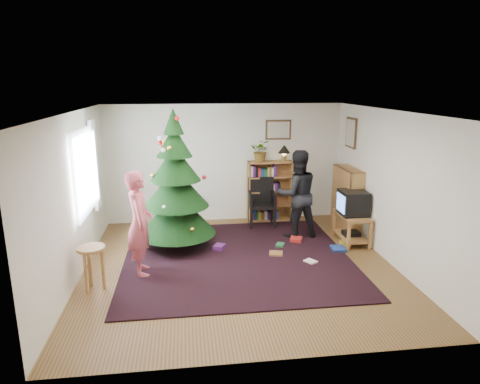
{
  "coord_description": "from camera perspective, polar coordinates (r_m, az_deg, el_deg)",
  "views": [
    {
      "loc": [
        -0.83,
        -6.45,
        2.92
      ],
      "look_at": [
        0.09,
        0.59,
        1.1
      ],
      "focal_mm": 32.0,
      "sensor_mm": 36.0,
      "label": 1
    }
  ],
  "objects": [
    {
      "name": "crt_tv",
      "position": [
        8.16,
        14.83,
        -1.38
      ],
      "size": [
        0.48,
        0.51,
        0.45
      ],
      "color": "black",
      "rests_on": "tv_stand"
    },
    {
      "name": "armchair",
      "position": [
        8.99,
        2.82,
        -1.03
      ],
      "size": [
        0.58,
        0.58,
        0.99
      ],
      "rotation": [
        0.0,
        0.0,
        -0.07
      ],
      "color": "black",
      "rests_on": "rug"
    },
    {
      "name": "floor",
      "position": [
        7.13,
        -0.07,
        -9.8
      ],
      "size": [
        5.0,
        5.0,
        0.0
      ],
      "primitive_type": "plane",
      "color": "brown",
      "rests_on": "ground"
    },
    {
      "name": "picture_right",
      "position": [
        8.9,
        14.59,
        7.66
      ],
      "size": [
        0.03,
        0.5,
        0.6
      ],
      "color": "#4C3319",
      "rests_on": "wall_right"
    },
    {
      "name": "curtain",
      "position": [
        8.04,
        -18.79,
        3.43
      ],
      "size": [
        0.06,
        0.35,
        1.6
      ],
      "primitive_type": "cube",
      "color": "white",
      "rests_on": "wall_left"
    },
    {
      "name": "potted_plant",
      "position": [
        9.04,
        2.81,
        5.53
      ],
      "size": [
        0.5,
        0.46,
        0.46
      ],
      "primitive_type": "imported",
      "rotation": [
        0.0,
        0.0,
        -0.26
      ],
      "color": "gray",
      "rests_on": "bookshelf_back"
    },
    {
      "name": "person_standing",
      "position": [
        6.76,
        -13.25,
        -4.09
      ],
      "size": [
        0.48,
        0.65,
        1.65
      ],
      "primitive_type": "imported",
      "rotation": [
        0.0,
        0.0,
        1.72
      ],
      "color": "#CA505F",
      "rests_on": "rug"
    },
    {
      "name": "wall_right",
      "position": [
        7.45,
        19.37,
        0.59
      ],
      "size": [
        0.02,
        5.0,
        2.5
      ],
      "primitive_type": "cube",
      "color": "silver",
      "rests_on": "floor"
    },
    {
      "name": "stool",
      "position": [
        6.52,
        -19.17,
        -8.16
      ],
      "size": [
        0.4,
        0.4,
        0.66
      ],
      "color": "#A87B3C",
      "rests_on": "floor"
    },
    {
      "name": "tv_stand",
      "position": [
        8.29,
        14.65,
        -4.39
      ],
      "size": [
        0.47,
        0.84,
        0.55
      ],
      "color": "#A87B3C",
      "rests_on": "floor"
    },
    {
      "name": "person_by_chair",
      "position": [
        8.23,
        7.59,
        -0.3
      ],
      "size": [
        0.89,
        0.73,
        1.71
      ],
      "primitive_type": "imported",
      "rotation": [
        0.0,
        0.0,
        3.25
      ],
      "color": "black",
      "rests_on": "rug"
    },
    {
      "name": "ceiling",
      "position": [
        6.52,
        -0.08,
        10.67
      ],
      "size": [
        5.0,
        5.0,
        0.0
      ],
      "primitive_type": "plane",
      "rotation": [
        3.14,
        0.0,
        0.0
      ],
      "color": "white",
      "rests_on": "wall_back"
    },
    {
      "name": "table_lamp",
      "position": [
        9.14,
        5.92,
        5.58
      ],
      "size": [
        0.26,
        0.26,
        0.35
      ],
      "color": "#A57F33",
      "rests_on": "bookshelf_back"
    },
    {
      "name": "wall_front",
      "position": [
        4.37,
        4.13,
        -8.16
      ],
      "size": [
        5.0,
        0.02,
        2.5
      ],
      "primitive_type": "cube",
      "color": "silver",
      "rests_on": "floor"
    },
    {
      "name": "wall_back",
      "position": [
        9.15,
        -2.07,
        3.84
      ],
      "size": [
        5.0,
        0.02,
        2.5
      ],
      "primitive_type": "cube",
      "color": "silver",
      "rests_on": "floor"
    },
    {
      "name": "picture_back",
      "position": [
        9.2,
        5.13,
        8.26
      ],
      "size": [
        0.55,
        0.03,
        0.42
      ],
      "color": "#4C3319",
      "rests_on": "wall_back"
    },
    {
      "name": "rug",
      "position": [
        7.4,
        -0.37,
        -8.79
      ],
      "size": [
        3.8,
        3.6,
        0.02
      ],
      "primitive_type": "cube",
      "color": "black",
      "rests_on": "floor"
    },
    {
      "name": "bookshelf_back",
      "position": [
        9.25,
        3.97,
        0.23
      ],
      "size": [
        0.95,
        0.3,
        1.3
      ],
      "color": "#A87B3C",
      "rests_on": "floor"
    },
    {
      "name": "bookshelf_right",
      "position": [
        8.77,
        14.07,
        -0.98
      ],
      "size": [
        0.3,
        0.95,
        1.3
      ],
      "rotation": [
        0.0,
        0.0,
        1.57
      ],
      "color": "#A87B3C",
      "rests_on": "floor"
    },
    {
      "name": "floor_clutter",
      "position": [
        7.81,
        7.37,
        -7.4
      ],
      "size": [
        2.55,
        1.19,
        0.08
      ],
      "color": "#A51E19",
      "rests_on": "rug"
    },
    {
      "name": "christmas_tree",
      "position": [
        7.66,
        -8.53,
        0.04
      ],
      "size": [
        1.38,
        1.38,
        2.51
      ],
      "rotation": [
        0.0,
        0.0,
        -0.2
      ],
      "color": "#3F2816",
      "rests_on": "rug"
    },
    {
      "name": "wall_left",
      "position": [
        6.87,
        -21.23,
        -0.7
      ],
      "size": [
        0.02,
        5.0,
        2.5
      ],
      "primitive_type": "cube",
      "color": "silver",
      "rests_on": "floor"
    },
    {
      "name": "window_pane",
      "position": [
        7.38,
        -20.11,
        2.39
      ],
      "size": [
        0.04,
        1.2,
        1.4
      ],
      "primitive_type": "cube",
      "color": "silver",
      "rests_on": "wall_left"
    }
  ]
}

